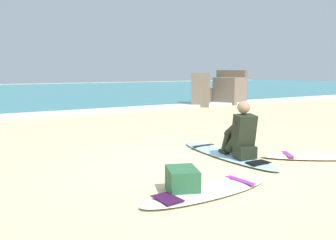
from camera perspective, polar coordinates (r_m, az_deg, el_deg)
ground_plane at (r=5.80m, az=3.58°, el=-7.39°), size 80.00×80.00×0.00m
sea at (r=26.39m, az=-24.65°, el=3.90°), size 80.00×28.00×0.10m
breaking_foam at (r=12.94m, az=-16.99°, el=0.96°), size 80.00×0.90×0.11m
surfboard_main at (r=6.55m, az=9.13°, el=-5.38°), size 0.61×2.54×0.08m
surfer_seated at (r=6.21m, az=11.43°, el=-2.40°), size 0.44×0.74×0.95m
surfboard_spare_near at (r=4.61m, az=6.44°, el=-11.03°), size 2.01×0.64×0.08m
surfboard_spare_far at (r=6.88m, az=22.97°, el=-5.28°), size 2.03×1.55×0.08m
rock_outcrop_distant at (r=16.94m, az=8.62°, el=4.74°), size 3.88×2.30×1.54m
beach_bag at (r=4.56m, az=2.26°, el=-9.56°), size 0.51×0.58×0.32m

